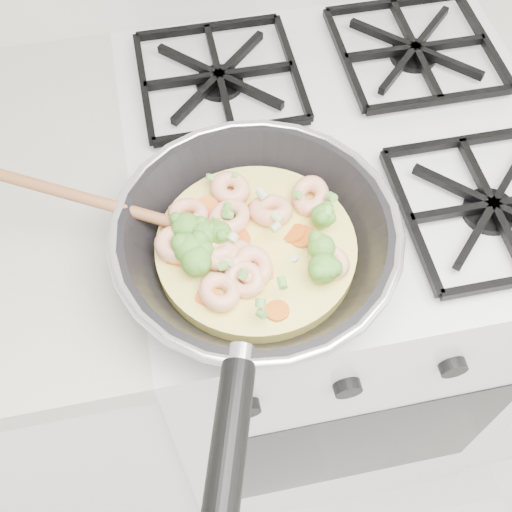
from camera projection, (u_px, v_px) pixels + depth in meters
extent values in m
cube|color=white|center=(318.00, 299.00, 1.27)|extent=(0.60, 0.60, 0.90)
cube|color=black|center=(361.00, 449.00, 1.11)|extent=(0.48, 0.00, 0.40)
cube|color=black|center=(346.00, 139.00, 0.88)|extent=(0.56, 0.56, 0.02)
torus|color=silver|center=(256.00, 230.00, 0.71)|extent=(0.33, 0.33, 0.01)
cylinder|color=black|center=(227.00, 463.00, 0.58)|extent=(0.09, 0.19, 0.03)
cylinder|color=#FBEC6D|center=(256.00, 249.00, 0.74)|extent=(0.23, 0.23, 0.02)
ellipsoid|color=#945C35|center=(213.00, 232.00, 0.73)|extent=(0.07, 0.06, 0.02)
cylinder|color=#945C35|center=(83.00, 198.00, 0.73)|extent=(0.26, 0.12, 0.07)
torus|color=#F3B88F|center=(229.00, 218.00, 0.74)|extent=(0.08, 0.08, 0.02)
torus|color=#F3B88F|center=(216.00, 248.00, 0.72)|extent=(0.07, 0.07, 0.03)
torus|color=#F3B88F|center=(271.00, 210.00, 0.75)|extent=(0.07, 0.07, 0.03)
torus|color=#F3B88F|center=(244.00, 279.00, 0.70)|extent=(0.07, 0.07, 0.03)
torus|color=#F3B88F|center=(230.00, 189.00, 0.76)|extent=(0.07, 0.07, 0.03)
torus|color=#F3B88F|center=(310.00, 196.00, 0.76)|extent=(0.07, 0.07, 0.03)
torus|color=#F3B88F|center=(253.00, 266.00, 0.71)|extent=(0.06, 0.06, 0.02)
torus|color=#F3B88F|center=(178.00, 244.00, 0.72)|extent=(0.06, 0.06, 0.03)
torus|color=#F3B88F|center=(220.00, 292.00, 0.69)|extent=(0.06, 0.06, 0.02)
torus|color=#F3B88F|center=(329.00, 262.00, 0.71)|extent=(0.07, 0.07, 0.02)
torus|color=#F3B88F|center=(220.00, 254.00, 0.71)|extent=(0.06, 0.06, 0.02)
torus|color=#F3B88F|center=(234.00, 256.00, 0.71)|extent=(0.07, 0.07, 0.03)
torus|color=#F3B88F|center=(188.00, 214.00, 0.74)|extent=(0.07, 0.07, 0.02)
ellipsoid|color=#5A9B32|center=(322.00, 248.00, 0.71)|extent=(0.04, 0.04, 0.03)
ellipsoid|color=#5A9B32|center=(205.00, 232.00, 0.72)|extent=(0.04, 0.04, 0.03)
ellipsoid|color=#5A9B32|center=(323.00, 216.00, 0.73)|extent=(0.04, 0.04, 0.03)
ellipsoid|color=#5A9B32|center=(323.00, 268.00, 0.69)|extent=(0.04, 0.04, 0.03)
ellipsoid|color=#5A9B32|center=(196.00, 261.00, 0.70)|extent=(0.04, 0.04, 0.03)
ellipsoid|color=#5A9B32|center=(189.00, 249.00, 0.70)|extent=(0.05, 0.05, 0.04)
ellipsoid|color=#5A9B32|center=(204.00, 236.00, 0.72)|extent=(0.04, 0.04, 0.03)
ellipsoid|color=#5A9B32|center=(220.00, 233.00, 0.72)|extent=(0.04, 0.04, 0.03)
ellipsoid|color=#5A9B32|center=(186.00, 227.00, 0.72)|extent=(0.04, 0.04, 0.03)
cylinder|color=orange|center=(294.00, 233.00, 0.74)|extent=(0.03, 0.03, 0.01)
cylinder|color=orange|center=(179.00, 261.00, 0.72)|extent=(0.04, 0.04, 0.01)
cylinder|color=orange|center=(277.00, 310.00, 0.69)|extent=(0.04, 0.04, 0.01)
cylinder|color=orange|center=(208.00, 299.00, 0.69)|extent=(0.04, 0.04, 0.01)
cylinder|color=orange|center=(175.00, 230.00, 0.74)|extent=(0.04, 0.04, 0.01)
cylinder|color=orange|center=(220.00, 199.00, 0.77)|extent=(0.04, 0.04, 0.01)
cylinder|color=orange|center=(187.00, 216.00, 0.75)|extent=(0.04, 0.04, 0.00)
cylinder|color=orange|center=(260.00, 275.00, 0.71)|extent=(0.04, 0.04, 0.00)
cylinder|color=orange|center=(302.00, 236.00, 0.74)|extent=(0.04, 0.04, 0.01)
cylinder|color=orange|center=(260.00, 208.00, 0.76)|extent=(0.04, 0.04, 0.01)
cylinder|color=orange|center=(207.00, 208.00, 0.76)|extent=(0.04, 0.04, 0.01)
cylinder|color=orange|center=(237.00, 240.00, 0.73)|extent=(0.04, 0.04, 0.01)
cylinder|color=#67AD45|center=(323.00, 218.00, 0.72)|extent=(0.01, 0.01, 0.01)
cylinder|color=#67AD45|center=(216.00, 222.00, 0.73)|extent=(0.01, 0.01, 0.01)
cylinder|color=#B1CA8F|center=(229.00, 262.00, 0.69)|extent=(0.01, 0.01, 0.01)
cylinder|color=#67AD45|center=(228.00, 207.00, 0.73)|extent=(0.01, 0.01, 0.01)
cylinder|color=#67AD45|center=(332.00, 197.00, 0.73)|extent=(0.01, 0.01, 0.01)
cylinder|color=#67AD45|center=(327.00, 212.00, 0.72)|extent=(0.01, 0.01, 0.01)
cylinder|color=#B1CA8F|center=(294.00, 258.00, 0.69)|extent=(0.01, 0.01, 0.01)
cylinder|color=#67AD45|center=(228.00, 215.00, 0.73)|extent=(0.01, 0.01, 0.01)
cylinder|color=#B1CA8F|center=(277.00, 218.00, 0.73)|extent=(0.01, 0.01, 0.01)
cylinder|color=#B1CA8F|center=(233.00, 237.00, 0.71)|extent=(0.01, 0.01, 0.01)
cylinder|color=#67AD45|center=(224.00, 266.00, 0.69)|extent=(0.01, 0.01, 0.01)
cylinder|color=#67AD45|center=(243.00, 274.00, 0.69)|extent=(0.01, 0.01, 0.01)
cylinder|color=#B1CA8F|center=(275.00, 227.00, 0.71)|extent=(0.01, 0.01, 0.01)
cylinder|color=#67AD45|center=(211.00, 177.00, 0.76)|extent=(0.01, 0.01, 0.01)
cylinder|color=#67AD45|center=(234.00, 177.00, 0.76)|extent=(0.01, 0.01, 0.01)
cylinder|color=#67AD45|center=(282.00, 283.00, 0.67)|extent=(0.01, 0.01, 0.01)
cylinder|color=#B1CA8F|center=(262.00, 194.00, 0.74)|extent=(0.01, 0.01, 0.01)
cylinder|color=#67AD45|center=(262.00, 314.00, 0.66)|extent=(0.01, 0.01, 0.01)
cylinder|color=#67AD45|center=(298.00, 195.00, 0.74)|extent=(0.01, 0.01, 0.01)
cylinder|color=#67AD45|center=(261.00, 303.00, 0.66)|extent=(0.01, 0.01, 0.01)
cylinder|color=#67AD45|center=(186.00, 244.00, 0.71)|extent=(0.01, 0.01, 0.01)
cylinder|color=#67AD45|center=(180.00, 229.00, 0.71)|extent=(0.01, 0.01, 0.01)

